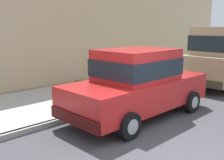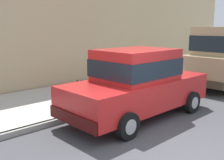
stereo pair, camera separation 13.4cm
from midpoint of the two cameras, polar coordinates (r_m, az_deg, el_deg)
The scene contains 6 objects.
ground_plane at distance 5.61m, azimuth 14.05°, elevation -15.49°, with size 80.00×80.00×0.00m, color #424247.
curb at distance 7.61m, azimuth -6.94°, elevation -7.41°, with size 0.16×64.00×0.14m, color gray.
sidewalk at distance 9.05m, azimuth -13.87°, elevation -4.62°, with size 3.60×64.00×0.14m, color #B7B5AD.
car_red_sedan at distance 7.41m, azimuth 5.08°, elevation -0.55°, with size 2.07×4.62×1.92m.
dog_black at distance 10.04m, azimuth -6.47°, elevation -0.70°, with size 0.70×0.40×0.49m.
building_facade at distance 13.41m, azimuth -0.22°, elevation 10.93°, with size 0.50×20.00×4.84m, color tan.
Camera 1 is at (2.53, -4.37, 2.49)m, focal length 42.31 mm.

